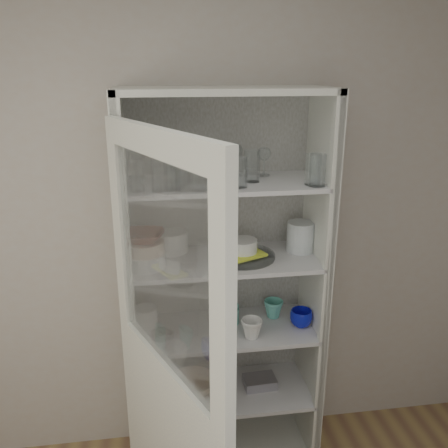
# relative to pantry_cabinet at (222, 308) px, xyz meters

# --- Properties ---
(wall_back) EXTENTS (3.60, 0.02, 2.60)m
(wall_back) POSITION_rel_pantry_cabinet_xyz_m (-0.20, 0.16, 0.36)
(wall_back) COLOR #BCB8B1
(wall_back) RESTS_ON ground
(pantry_cabinet) EXTENTS (1.00, 0.45, 2.10)m
(pantry_cabinet) POSITION_rel_pantry_cabinet_xyz_m (0.00, 0.00, 0.00)
(pantry_cabinet) COLOR #B8B8B8
(pantry_cabinet) RESTS_ON floor
(cupboard_door) EXTENTS (0.40, 0.84, 2.00)m
(cupboard_door) POSITION_rel_pantry_cabinet_xyz_m (-0.32, -0.70, -0.07)
(cupboard_door) COLOR #B8B8B8
(cupboard_door) RESTS_ON floor
(tumbler_0) EXTENTS (0.08, 0.08, 0.13)m
(tumbler_0) POSITION_rel_pantry_cabinet_xyz_m (-0.41, -0.20, 0.79)
(tumbler_0) COLOR silver
(tumbler_0) RESTS_ON shelf_glass
(tumbler_1) EXTENTS (0.08, 0.08, 0.14)m
(tumbler_1) POSITION_rel_pantry_cabinet_xyz_m (-0.31, -0.21, 0.79)
(tumbler_1) COLOR silver
(tumbler_1) RESTS_ON shelf_glass
(tumbler_2) EXTENTS (0.10, 0.10, 0.16)m
(tumbler_2) POSITION_rel_pantry_cabinet_xyz_m (-0.26, -0.19, 0.80)
(tumbler_2) COLOR silver
(tumbler_2) RESTS_ON shelf_glass
(tumbler_3) EXTENTS (0.08, 0.08, 0.15)m
(tumbler_3) POSITION_rel_pantry_cabinet_xyz_m (-0.14, -0.22, 0.79)
(tumbler_3) COLOR silver
(tumbler_3) RESTS_ON shelf_glass
(tumbler_4) EXTENTS (0.08, 0.08, 0.14)m
(tumbler_4) POSITION_rel_pantry_cabinet_xyz_m (0.05, -0.20, 0.79)
(tumbler_4) COLOR silver
(tumbler_4) RESTS_ON shelf_glass
(tumbler_5) EXTENTS (0.09, 0.09, 0.15)m
(tumbler_5) POSITION_rel_pantry_cabinet_xyz_m (0.40, -0.20, 0.79)
(tumbler_5) COLOR silver
(tumbler_5) RESTS_ON shelf_glass
(tumbler_6) EXTENTS (0.09, 0.09, 0.15)m
(tumbler_6) POSITION_rel_pantry_cabinet_xyz_m (0.41, -0.23, 0.80)
(tumbler_6) COLOR silver
(tumbler_6) RESTS_ON shelf_glass
(tumbler_7) EXTENTS (0.09, 0.09, 0.13)m
(tumbler_7) POSITION_rel_pantry_cabinet_xyz_m (-0.25, -0.06, 0.79)
(tumbler_7) COLOR silver
(tumbler_7) RESTS_ON shelf_glass
(tumbler_8) EXTENTS (0.07, 0.07, 0.13)m
(tumbler_8) POSITION_rel_pantry_cabinet_xyz_m (-0.20, -0.09, 0.79)
(tumbler_8) COLOR silver
(tumbler_8) RESTS_ON shelf_glass
(tumbler_9) EXTENTS (0.07, 0.07, 0.14)m
(tumbler_9) POSITION_rel_pantry_cabinet_xyz_m (-0.14, -0.06, 0.79)
(tumbler_9) COLOR silver
(tumbler_9) RESTS_ON shelf_glass
(tumbler_10) EXTENTS (0.09, 0.09, 0.15)m
(tumbler_10) POSITION_rel_pantry_cabinet_xyz_m (0.13, -0.09, 0.80)
(tumbler_10) COLOR silver
(tumbler_10) RESTS_ON shelf_glass
(tumbler_11) EXTENTS (0.09, 0.09, 0.14)m
(tumbler_11) POSITION_rel_pantry_cabinet_xyz_m (-0.01, -0.09, 0.79)
(tumbler_11) COLOR silver
(tumbler_11) RESTS_ON shelf_glass
(goblet_0) EXTENTS (0.08, 0.08, 0.17)m
(goblet_0) POSITION_rel_pantry_cabinet_xyz_m (-0.41, 0.06, 0.81)
(goblet_0) COLOR silver
(goblet_0) RESTS_ON shelf_glass
(goblet_1) EXTENTS (0.08, 0.08, 0.18)m
(goblet_1) POSITION_rel_pantry_cabinet_xyz_m (0.01, 0.04, 0.81)
(goblet_1) COLOR silver
(goblet_1) RESTS_ON shelf_glass
(goblet_2) EXTENTS (0.08, 0.08, 0.18)m
(goblet_2) POSITION_rel_pantry_cabinet_xyz_m (0.07, 0.05, 0.81)
(goblet_2) COLOR silver
(goblet_2) RESTS_ON shelf_glass
(goblet_3) EXTENTS (0.07, 0.07, 0.16)m
(goblet_3) POSITION_rel_pantry_cabinet_xyz_m (0.22, 0.03, 0.80)
(goblet_3) COLOR silver
(goblet_3) RESTS_ON shelf_glass
(plate_stack_front) EXTENTS (0.21, 0.21, 0.07)m
(plate_stack_front) POSITION_rel_pantry_cabinet_xyz_m (-0.40, -0.12, 0.36)
(plate_stack_front) COLOR white
(plate_stack_front) RESTS_ON shelf_plates
(plate_stack_back) EXTENTS (0.21, 0.21, 0.11)m
(plate_stack_back) POSITION_rel_pantry_cabinet_xyz_m (-0.27, 0.08, 0.38)
(plate_stack_back) COLOR white
(plate_stack_back) RESTS_ON shelf_plates
(cream_bowl) EXTENTS (0.23, 0.23, 0.06)m
(cream_bowl) POSITION_rel_pantry_cabinet_xyz_m (-0.40, -0.12, 0.42)
(cream_bowl) COLOR beige
(cream_bowl) RESTS_ON plate_stack_front
(terracotta_bowl) EXTENTS (0.23, 0.23, 0.05)m
(terracotta_bowl) POSITION_rel_pantry_cabinet_xyz_m (-0.40, -0.12, 0.48)
(terracotta_bowl) COLOR #5F2316
(terracotta_bowl) RESTS_ON cream_bowl
(glass_platter) EXTENTS (0.37, 0.37, 0.02)m
(glass_platter) POSITION_rel_pantry_cabinet_xyz_m (0.09, -0.07, 0.33)
(glass_platter) COLOR silver
(glass_platter) RESTS_ON shelf_plates
(yellow_trivet) EXTENTS (0.24, 0.24, 0.01)m
(yellow_trivet) POSITION_rel_pantry_cabinet_xyz_m (0.09, -0.07, 0.35)
(yellow_trivet) COLOR yellow
(yellow_trivet) RESTS_ON glass_platter
(white_ramekin) EXTENTS (0.17, 0.17, 0.06)m
(white_ramekin) POSITION_rel_pantry_cabinet_xyz_m (0.09, -0.07, 0.38)
(white_ramekin) COLOR white
(white_ramekin) RESTS_ON yellow_trivet
(grey_bowl_stack) EXTENTS (0.14, 0.14, 0.16)m
(grey_bowl_stack) POSITION_rel_pantry_cabinet_xyz_m (0.41, -0.03, 0.40)
(grey_bowl_stack) COLOR silver
(grey_bowl_stack) RESTS_ON shelf_plates
(mug_blue) EXTENTS (0.12, 0.12, 0.09)m
(mug_blue) POSITION_rel_pantry_cabinet_xyz_m (0.41, -0.12, -0.03)
(mug_blue) COLOR #071CA3
(mug_blue) RESTS_ON shelf_mugs
(mug_teal) EXTENTS (0.11, 0.11, 0.10)m
(mug_teal) POSITION_rel_pantry_cabinet_xyz_m (0.29, 0.00, -0.03)
(mug_teal) COLOR teal
(mug_teal) RESTS_ON shelf_mugs
(mug_white) EXTENTS (0.14, 0.14, 0.10)m
(mug_white) POSITION_rel_pantry_cabinet_xyz_m (0.12, -0.19, -0.03)
(mug_white) COLOR white
(mug_white) RESTS_ON shelf_mugs
(teal_jar) EXTENTS (0.09, 0.09, 0.11)m
(teal_jar) POSITION_rel_pantry_cabinet_xyz_m (0.04, -0.03, -0.03)
(teal_jar) COLOR teal
(teal_jar) RESTS_ON shelf_mugs
(measuring_cups) EXTENTS (0.09, 0.09, 0.04)m
(measuring_cups) POSITION_rel_pantry_cabinet_xyz_m (-0.34, -0.12, -0.06)
(measuring_cups) COLOR #BEBEBE
(measuring_cups) RESTS_ON shelf_mugs
(white_canister) EXTENTS (0.15, 0.15, 0.14)m
(white_canister) POSITION_rel_pantry_cabinet_xyz_m (-0.41, -0.05, -0.01)
(white_canister) COLOR white
(white_canister) RESTS_ON shelf_mugs
(cream_dish) EXTENTS (0.33, 0.33, 0.08)m
(cream_dish) POSITION_rel_pantry_cabinet_xyz_m (-0.17, -0.05, -0.44)
(cream_dish) COLOR beige
(cream_dish) RESTS_ON shelf_bot
(tin_box) EXTENTS (0.18, 0.13, 0.05)m
(tin_box) POSITION_rel_pantry_cabinet_xyz_m (0.20, -0.06, -0.45)
(tin_box) COLOR #A09FAA
(tin_box) RESTS_ON shelf_bot
(tumbler_12) EXTENTS (0.07, 0.07, 0.14)m
(tumbler_12) POSITION_rel_pantry_cabinet_xyz_m (-0.21, -0.21, 0.79)
(tumbler_12) COLOR silver
(tumbler_12) RESTS_ON shelf_glass
(tumbler_13) EXTENTS (0.07, 0.07, 0.13)m
(tumbler_13) POSITION_rel_pantry_cabinet_xyz_m (-0.22, -0.17, 0.79)
(tumbler_13) COLOR silver
(tumbler_13) RESTS_ON shelf_glass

